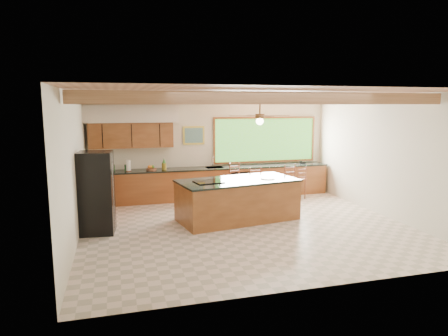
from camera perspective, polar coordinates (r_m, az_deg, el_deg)
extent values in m
plane|color=beige|center=(9.22, 3.08, -8.28)|extent=(7.20, 7.20, 0.00)
cube|color=beige|center=(12.00, -1.77, 3.08)|extent=(7.20, 0.04, 3.00)
cube|color=beige|center=(5.95, 13.13, -3.25)|extent=(7.20, 0.04, 3.00)
cube|color=beige|center=(8.48, -20.58, 0.03)|extent=(0.04, 6.50, 3.00)
cube|color=beige|center=(10.59, 21.97, 1.64)|extent=(0.04, 6.50, 3.00)
cube|color=#9F6F4F|center=(8.81, 3.24, 10.69)|extent=(7.20, 6.50, 0.04)
cube|color=#A87A54|center=(7.31, 7.28, 9.89)|extent=(7.10, 0.15, 0.22)
cube|color=#A87A54|center=(9.29, 2.24, 9.75)|extent=(7.10, 0.15, 0.22)
cube|color=#A87A54|center=(11.01, -0.63, 9.64)|extent=(7.10, 0.15, 0.22)
cube|color=brown|center=(11.45, -13.09, 4.57)|extent=(2.30, 0.35, 0.70)
cube|color=beige|center=(11.35, -13.19, 7.57)|extent=(2.60, 0.50, 0.48)
cylinder|color=#FFEABF|center=(11.35, -16.70, 6.26)|extent=(0.10, 0.10, 0.01)
cylinder|color=#FFEABF|center=(11.41, -9.61, 6.53)|extent=(0.10, 0.10, 0.01)
cube|color=#5D9F39|center=(12.46, 5.90, 4.04)|extent=(3.20, 0.04, 1.30)
cube|color=gold|center=(11.82, -4.34, 4.67)|extent=(0.64, 0.03, 0.54)
cube|color=#396855|center=(11.80, -4.32, 4.66)|extent=(0.54, 0.01, 0.44)
cube|color=brown|center=(11.83, -1.36, -2.20)|extent=(7.00, 0.65, 0.88)
cube|color=black|center=(11.75, -1.37, 0.00)|extent=(7.04, 0.69, 0.04)
cube|color=brown|center=(9.98, -17.62, -4.74)|extent=(0.65, 2.35, 0.88)
cube|color=black|center=(9.89, -17.75, -2.15)|extent=(0.69, 2.39, 0.04)
cube|color=black|center=(11.71, 2.36, -2.42)|extent=(0.60, 0.02, 0.78)
cube|color=silver|center=(11.75, -1.37, 0.02)|extent=(0.50, 0.38, 0.03)
cylinder|color=silver|center=(11.92, -1.60, 0.95)|extent=(0.03, 0.03, 0.30)
cylinder|color=silver|center=(11.80, -1.49, 1.51)|extent=(0.03, 0.20, 0.03)
cylinder|color=white|center=(11.35, -13.50, 0.32)|extent=(0.13, 0.13, 0.31)
cylinder|color=#1A421F|center=(11.46, -15.45, 0.01)|extent=(0.05, 0.05, 0.18)
cylinder|color=#1A421F|center=(11.39, -13.90, 0.02)|extent=(0.05, 0.05, 0.18)
cube|color=black|center=(12.79, 11.17, 0.84)|extent=(0.20, 0.17, 0.08)
cube|color=brown|center=(9.60, 1.94, -4.68)|extent=(2.94, 1.73, 0.94)
cube|color=black|center=(9.50, 1.96, -1.80)|extent=(2.99, 1.78, 0.04)
cube|color=black|center=(9.18, -2.22, -1.98)|extent=(0.69, 0.59, 0.02)
cylinder|color=white|center=(9.67, 6.28, -1.48)|extent=(0.34, 0.34, 0.02)
cube|color=black|center=(8.96, -17.72, -3.38)|extent=(0.75, 0.74, 1.77)
cube|color=silver|center=(8.95, -15.52, -3.29)|extent=(0.02, 0.05, 1.63)
cube|color=brown|center=(10.96, 4.17, -1.98)|extent=(0.39, 0.39, 0.04)
cylinder|color=brown|center=(10.84, 3.65, -3.92)|extent=(0.04, 0.04, 0.63)
cylinder|color=brown|center=(10.94, 5.18, -3.82)|extent=(0.04, 0.04, 0.63)
cylinder|color=brown|center=(11.12, 3.14, -3.58)|extent=(0.04, 0.04, 0.63)
cylinder|color=brown|center=(11.22, 4.63, -3.49)|extent=(0.04, 0.04, 0.63)
cube|color=brown|center=(11.36, 0.96, -1.40)|extent=(0.52, 0.52, 0.04)
cylinder|color=brown|center=(11.24, 0.40, -3.36)|extent=(0.04, 0.04, 0.66)
cylinder|color=brown|center=(11.33, 1.96, -3.27)|extent=(0.04, 0.04, 0.66)
cylinder|color=brown|center=(11.54, -0.04, -3.03)|extent=(0.04, 0.04, 0.66)
cylinder|color=brown|center=(11.63, 1.49, -2.94)|extent=(0.04, 0.04, 0.66)
cube|color=brown|center=(11.11, 8.81, -1.65)|extent=(0.49, 0.49, 0.04)
cylinder|color=brown|center=(10.97, 8.32, -3.72)|extent=(0.04, 0.04, 0.68)
cylinder|color=brown|center=(11.10, 9.89, -3.60)|extent=(0.04, 0.04, 0.68)
cylinder|color=brown|center=(11.26, 7.65, -3.36)|extent=(0.04, 0.04, 0.68)
cylinder|color=brown|center=(11.39, 9.19, -3.26)|extent=(0.04, 0.04, 0.68)
cube|color=brown|center=(11.95, 10.64, -1.53)|extent=(0.39, 0.39, 0.04)
cylinder|color=brown|center=(11.83, 10.29, -3.12)|extent=(0.03, 0.03, 0.57)
cylinder|color=brown|center=(11.95, 11.48, -3.03)|extent=(0.03, 0.03, 0.57)
cylinder|color=brown|center=(12.07, 9.73, -2.86)|extent=(0.03, 0.03, 0.57)
cylinder|color=brown|center=(12.19, 10.90, -2.78)|extent=(0.03, 0.03, 0.57)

